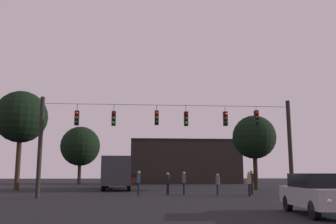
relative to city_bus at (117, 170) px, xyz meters
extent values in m
plane|color=black|center=(4.05, -4.74, -1.87)|extent=(168.00, 168.00, 0.00)
cylinder|color=black|center=(-4.24, -12.56, 1.38)|extent=(0.28, 0.28, 6.49)
cylinder|color=black|center=(12.34, -12.56, 1.38)|extent=(0.28, 0.28, 6.49)
cylinder|color=black|center=(4.05, -12.56, 4.19)|extent=(16.57, 0.02, 0.02)
cylinder|color=black|center=(-1.99, -12.56, 3.95)|extent=(0.03, 0.03, 0.46)
cube|color=black|center=(-1.99, -12.56, 3.25)|extent=(0.26, 0.32, 0.95)
sphere|color=red|center=(-1.99, -12.74, 3.55)|extent=(0.20, 0.20, 0.20)
sphere|color=#5B3D0C|center=(-1.99, -12.74, 3.25)|extent=(0.20, 0.20, 0.20)
sphere|color=#0C4219|center=(-1.99, -12.74, 2.95)|extent=(0.20, 0.20, 0.20)
cylinder|color=black|center=(0.42, -12.56, 3.95)|extent=(0.03, 0.03, 0.46)
cube|color=black|center=(0.42, -12.56, 3.24)|extent=(0.26, 0.32, 0.95)
sphere|color=#510A0A|center=(0.42, -12.74, 3.54)|extent=(0.20, 0.20, 0.20)
sphere|color=#5B3D0C|center=(0.42, -12.74, 3.24)|extent=(0.20, 0.20, 0.20)
sphere|color=#1EE04C|center=(0.42, -12.74, 2.94)|extent=(0.20, 0.20, 0.20)
cylinder|color=black|center=(3.26, -12.56, 3.99)|extent=(0.03, 0.03, 0.38)
cube|color=black|center=(3.26, -12.56, 3.32)|extent=(0.26, 0.32, 0.95)
sphere|color=red|center=(3.26, -12.74, 3.62)|extent=(0.20, 0.20, 0.20)
sphere|color=#5B3D0C|center=(3.26, -12.74, 3.32)|extent=(0.20, 0.20, 0.20)
sphere|color=#0C4219|center=(3.26, -12.74, 3.02)|extent=(0.20, 0.20, 0.20)
cylinder|color=black|center=(5.24, -12.56, 3.97)|extent=(0.03, 0.03, 0.42)
cube|color=black|center=(5.24, -12.56, 3.28)|extent=(0.26, 0.32, 0.95)
sphere|color=#510A0A|center=(5.24, -12.74, 3.58)|extent=(0.20, 0.20, 0.20)
sphere|color=#5B3D0C|center=(5.24, -12.74, 3.28)|extent=(0.20, 0.20, 0.20)
sphere|color=#1EE04C|center=(5.24, -12.74, 2.98)|extent=(0.20, 0.20, 0.20)
cylinder|color=black|center=(7.92, -12.56, 3.98)|extent=(0.03, 0.03, 0.39)
cube|color=black|center=(7.92, -12.56, 3.31)|extent=(0.26, 0.32, 0.95)
sphere|color=red|center=(7.92, -12.74, 3.61)|extent=(0.20, 0.20, 0.20)
sphere|color=#5B3D0C|center=(7.92, -12.74, 3.31)|extent=(0.20, 0.20, 0.20)
sphere|color=#0C4219|center=(7.92, -12.74, 3.01)|extent=(0.20, 0.20, 0.20)
cylinder|color=black|center=(10.08, -12.56, 4.04)|extent=(0.03, 0.03, 0.27)
cube|color=black|center=(10.08, -12.56, 3.43)|extent=(0.26, 0.32, 0.95)
sphere|color=red|center=(10.08, -12.74, 3.73)|extent=(0.20, 0.20, 0.20)
sphere|color=#5B3D0C|center=(10.08, -12.74, 3.43)|extent=(0.20, 0.20, 0.20)
sphere|color=#0C4219|center=(10.08, -12.74, 3.13)|extent=(0.20, 0.20, 0.20)
cube|color=#2D2D33|center=(0.00, 0.01, -0.12)|extent=(2.94, 11.09, 2.50)
cube|color=black|center=(0.00, 0.01, 0.49)|extent=(2.95, 10.43, 0.70)
cylinder|color=black|center=(-1.27, 3.92, -1.37)|extent=(0.32, 1.01, 1.00)
cylinder|color=black|center=(0.95, 4.01, -1.37)|extent=(0.32, 1.01, 1.00)
cylinder|color=black|center=(-1.02, -2.23, -1.37)|extent=(0.32, 1.01, 1.00)
cylinder|color=black|center=(1.20, -2.15, -1.37)|extent=(0.32, 1.01, 1.00)
cylinder|color=black|center=(-0.94, -4.21, -1.37)|extent=(0.32, 1.01, 1.00)
cylinder|color=black|center=(1.28, -4.12, -1.37)|extent=(0.32, 1.01, 1.00)
cube|color=beige|center=(-0.13, 3.31, 0.49)|extent=(2.59, 0.90, 0.56)
cube|color=beige|center=(0.11, -2.74, 0.49)|extent=(2.59, 0.90, 0.56)
cube|color=#99999E|center=(8.85, -23.34, -1.21)|extent=(2.18, 4.44, 0.68)
cube|color=black|center=(8.87, -23.19, -0.61)|extent=(1.79, 2.45, 0.52)
cylinder|color=black|center=(7.94, -24.68, -1.55)|extent=(0.28, 0.66, 0.64)
cylinder|color=black|center=(9.77, -22.00, -1.55)|extent=(0.28, 0.66, 0.64)
cylinder|color=black|center=(8.19, -21.85, -1.55)|extent=(0.28, 0.66, 0.64)
sphere|color=white|center=(8.09, -25.38, -1.21)|extent=(0.18, 0.18, 0.18)
cube|color=#511919|center=(1.23, 12.83, -1.21)|extent=(1.83, 4.31, 0.68)
cube|color=black|center=(1.23, 12.68, -0.61)|extent=(1.60, 2.33, 0.52)
cylinder|color=black|center=(0.43, 14.25, -1.55)|extent=(0.22, 0.64, 0.64)
cylinder|color=black|center=(2.01, 14.26, -1.55)|extent=(0.22, 0.64, 0.64)
cylinder|color=black|center=(0.45, 11.41, -1.55)|extent=(0.22, 0.64, 0.64)
cylinder|color=black|center=(2.03, 11.42, -1.55)|extent=(0.22, 0.64, 0.64)
sphere|color=white|center=(0.64, 14.93, -1.21)|extent=(0.18, 0.18, 0.18)
sphere|color=white|center=(1.79, 14.94, -1.21)|extent=(0.18, 0.18, 0.18)
cylinder|color=black|center=(5.44, -9.52, -1.46)|extent=(0.14, 0.14, 0.82)
cylinder|color=black|center=(5.43, -9.68, -1.46)|extent=(0.14, 0.14, 0.82)
cube|color=#4C4C56|center=(5.43, -9.60, -0.74)|extent=(0.26, 0.37, 0.61)
sphere|color=#8C6B51|center=(5.43, -9.60, -0.32)|extent=(0.22, 0.22, 0.22)
cylinder|color=black|center=(10.42, -9.72, -1.43)|extent=(0.14, 0.14, 0.87)
cylinder|color=black|center=(10.44, -9.88, -1.43)|extent=(0.14, 0.14, 0.87)
cube|color=black|center=(10.43, -9.80, -0.67)|extent=(0.27, 0.38, 0.65)
sphere|color=#8C6B51|center=(10.43, -9.80, -0.23)|extent=(0.24, 0.24, 0.24)
cylinder|color=black|center=(9.62, -11.90, -1.46)|extent=(0.14, 0.14, 0.81)
cylinder|color=black|center=(9.65, -11.75, -1.46)|extent=(0.14, 0.14, 0.81)
cube|color=#997F4C|center=(9.64, -11.82, -0.76)|extent=(0.30, 0.40, 0.61)
sphere|color=#8C6B51|center=(9.64, -11.82, -0.34)|extent=(0.22, 0.22, 0.22)
cylinder|color=black|center=(4.25, -9.58, -1.47)|extent=(0.14, 0.14, 0.79)
cylinder|color=black|center=(4.20, -9.73, -1.47)|extent=(0.14, 0.14, 0.79)
cube|color=black|center=(4.23, -9.65, -0.78)|extent=(0.34, 0.42, 0.59)
sphere|color=#8C6B51|center=(4.23, -9.65, -0.38)|extent=(0.21, 0.21, 0.21)
cylinder|color=black|center=(2.12, -10.07, -1.44)|extent=(0.14, 0.14, 0.84)
cylinder|color=black|center=(2.12, -9.91, -1.44)|extent=(0.14, 0.14, 0.84)
cube|color=#2D4C7F|center=(2.12, -9.99, -0.71)|extent=(0.25, 0.37, 0.63)
sphere|color=#8C6B51|center=(2.12, -9.99, -0.27)|extent=(0.23, 0.23, 0.23)
cylinder|color=black|center=(7.77, -10.37, -1.49)|extent=(0.14, 0.14, 0.75)
cylinder|color=black|center=(7.72, -10.53, -1.49)|extent=(0.14, 0.14, 0.75)
cube|color=#4C4C56|center=(7.74, -10.45, -0.84)|extent=(0.34, 0.42, 0.56)
sphere|color=#8C6B51|center=(7.74, -10.45, -0.46)|extent=(0.20, 0.20, 0.20)
cube|color=black|center=(9.22, 21.02, 1.20)|extent=(16.57, 8.04, 6.13)
cube|color=black|center=(9.22, 21.02, 4.51)|extent=(16.57, 8.04, 0.50)
cylinder|color=black|center=(13.12, -2.43, -0.11)|extent=(0.41, 0.41, 3.52)
sphere|color=black|center=(13.12, -2.43, 3.10)|extent=(4.14, 4.14, 4.14)
cylinder|color=black|center=(-6.15, 15.90, -0.17)|extent=(0.48, 0.48, 3.40)
sphere|color=black|center=(-6.15, 15.90, 3.46)|extent=(5.52, 5.52, 5.52)
cylinder|color=#2D2116|center=(-8.92, -1.92, 0.66)|extent=(0.44, 0.44, 5.05)
sphere|color=black|center=(-8.92, -1.92, 4.88)|extent=(4.84, 4.84, 4.84)
camera|label=1|loc=(2.12, -36.80, -0.35)|focal=39.33mm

